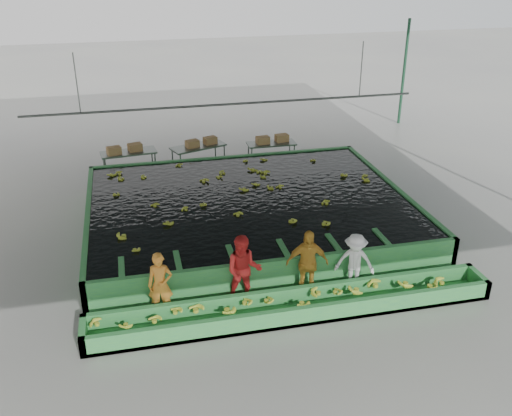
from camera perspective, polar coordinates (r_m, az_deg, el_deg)
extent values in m
plane|color=gray|center=(17.06, 0.38, -3.74)|extent=(80.00, 80.00, 0.00)
cube|color=gray|center=(15.29, 0.44, 12.90)|extent=(20.00, 22.00, 0.04)
cube|color=black|center=(17.99, -0.73, 0.89)|extent=(9.70, 7.70, 0.00)
cylinder|color=#59605B|center=(20.52, -2.91, 10.31)|extent=(0.08, 0.08, 14.00)
cylinder|color=#59605B|center=(20.03, -17.49, 11.79)|extent=(0.04, 0.04, 2.00)
cylinder|color=#59605B|center=(21.72, 10.49, 13.48)|extent=(0.04, 0.04, 2.00)
imported|color=orange|center=(13.88, -9.54, -7.57)|extent=(0.65, 0.48, 1.65)
imported|color=red|center=(14.03, -1.24, -6.28)|extent=(1.04, 0.89, 1.86)
imported|color=gold|center=(14.41, 5.13, -5.53)|extent=(1.13, 0.60, 1.83)
imported|color=white|center=(14.89, 9.85, -5.33)|extent=(1.16, 0.94, 1.57)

